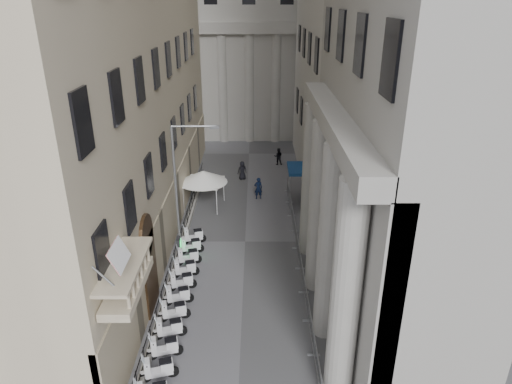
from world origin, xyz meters
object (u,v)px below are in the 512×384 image
(security_tent, at_px, (201,176))
(info_kiosk, at_px, (179,249))
(street_lamp, at_px, (181,181))
(pedestrian_a, at_px, (258,188))
(pedestrian_b, at_px, (278,156))

(security_tent, bearing_deg, info_kiosk, -94.07)
(street_lamp, relative_size, info_kiosk, 5.59)
(security_tent, xyz_separation_m, pedestrian_a, (4.55, 1.32, -1.64))
(info_kiosk, bearing_deg, pedestrian_b, 62.56)
(pedestrian_b, bearing_deg, security_tent, 56.59)
(security_tent, distance_m, pedestrian_b, 11.91)
(security_tent, bearing_deg, street_lamp, -91.67)
(info_kiosk, relative_size, pedestrian_a, 0.83)
(security_tent, relative_size, pedestrian_b, 2.20)
(street_lamp, distance_m, pedestrian_b, 19.46)
(pedestrian_a, bearing_deg, pedestrian_b, -115.68)
(street_lamp, bearing_deg, security_tent, 87.81)
(street_lamp, relative_size, pedestrian_b, 5.11)
(security_tent, distance_m, pedestrian_a, 5.01)
(info_kiosk, height_order, pedestrian_a, pedestrian_a)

